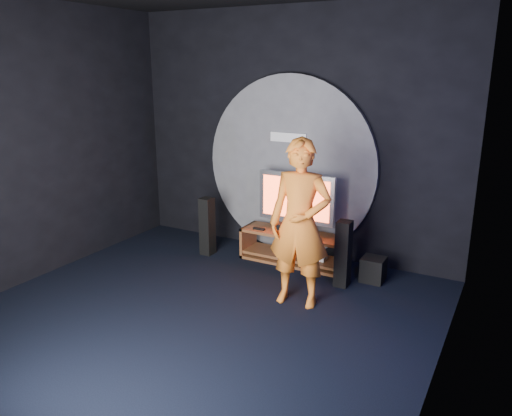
{
  "coord_description": "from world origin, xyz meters",
  "views": [
    {
      "loc": [
        2.97,
        -4.0,
        2.7
      ],
      "look_at": [
        0.21,
        1.05,
        1.05
      ],
      "focal_mm": 35.0,
      "sensor_mm": 36.0,
      "label": 1
    }
  ],
  "objects_px": {
    "tv": "(296,200)",
    "player": "(300,224)",
    "media_console": "(294,250)",
    "tower_speaker_left": "(207,226)",
    "tower_speaker_right": "(343,254)",
    "subwoofer": "(373,269)"
  },
  "relations": [
    {
      "from": "media_console",
      "to": "tv",
      "type": "xyz_separation_m",
      "value": [
        -0.01,
        0.07,
        0.71
      ]
    },
    {
      "from": "media_console",
      "to": "tower_speaker_right",
      "type": "distance_m",
      "value": 0.98
    },
    {
      "from": "tower_speaker_right",
      "to": "media_console",
      "type": "bearing_deg",
      "value": 154.9
    },
    {
      "from": "media_console",
      "to": "subwoofer",
      "type": "bearing_deg",
      "value": -3.72
    },
    {
      "from": "tower_speaker_right",
      "to": "subwoofer",
      "type": "height_order",
      "value": "tower_speaker_right"
    },
    {
      "from": "tower_speaker_left",
      "to": "subwoofer",
      "type": "distance_m",
      "value": 2.45
    },
    {
      "from": "tower_speaker_right",
      "to": "player",
      "type": "height_order",
      "value": "player"
    },
    {
      "from": "tower_speaker_left",
      "to": "subwoofer",
      "type": "xyz_separation_m",
      "value": [
        2.43,
        0.22,
        -0.27
      ]
    },
    {
      "from": "tower_speaker_right",
      "to": "player",
      "type": "relative_size",
      "value": 0.44
    },
    {
      "from": "tv",
      "to": "player",
      "type": "relative_size",
      "value": 0.57
    },
    {
      "from": "tower_speaker_right",
      "to": "tv",
      "type": "bearing_deg",
      "value": 151.52
    },
    {
      "from": "media_console",
      "to": "tv",
      "type": "height_order",
      "value": "tv"
    },
    {
      "from": "tower_speaker_left",
      "to": "media_console",
      "type": "bearing_deg",
      "value": 13.0
    },
    {
      "from": "media_console",
      "to": "subwoofer",
      "type": "relative_size",
      "value": 4.71
    },
    {
      "from": "tv",
      "to": "player",
      "type": "xyz_separation_m",
      "value": [
        0.57,
        -1.16,
        0.07
      ]
    },
    {
      "from": "subwoofer",
      "to": "player",
      "type": "height_order",
      "value": "player"
    },
    {
      "from": "tv",
      "to": "player",
      "type": "distance_m",
      "value": 1.3
    },
    {
      "from": "media_console",
      "to": "tower_speaker_left",
      "type": "xyz_separation_m",
      "value": [
        -1.26,
        -0.29,
        0.23
      ]
    },
    {
      "from": "subwoofer",
      "to": "tower_speaker_left",
      "type": "bearing_deg",
      "value": -174.91
    },
    {
      "from": "tower_speaker_right",
      "to": "tower_speaker_left",
      "type": "bearing_deg",
      "value": 177.02
    },
    {
      "from": "tower_speaker_right",
      "to": "player",
      "type": "distance_m",
      "value": 0.93
    },
    {
      "from": "subwoofer",
      "to": "tv",
      "type": "bearing_deg",
      "value": 173.05
    }
  ]
}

